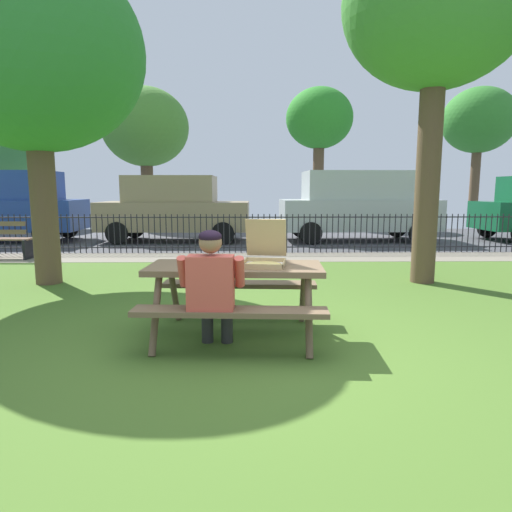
{
  "coord_description": "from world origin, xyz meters",
  "views": [
    {
      "loc": [
        -0.04,
        -4.08,
        1.55
      ],
      "look_at": [
        0.06,
        1.26,
        0.75
      ],
      "focal_mm": 31.3,
      "sensor_mm": 36.0,
      "label": 1
    }
  ],
  "objects_px": {
    "tree_by_fence": "(33,53)",
    "far_tree_center": "(319,121)",
    "far_tree_midleft": "(145,128)",
    "parked_car_right": "(358,204)",
    "far_tree_left": "(4,135)",
    "tree_near_table": "(437,5)",
    "parked_car_center": "(174,208)",
    "picnic_table_foreground": "(235,282)",
    "adult_at_table": "(212,286)",
    "pizza_box_open": "(264,256)",
    "parked_car_left": "(1,205)",
    "pizza_slice_on_table": "(225,263)",
    "far_tree_midright": "(479,122)"
  },
  "relations": [
    {
      "from": "far_tree_center",
      "to": "far_tree_midleft",
      "type": "bearing_deg",
      "value": 180.0
    },
    {
      "from": "picnic_table_foreground",
      "to": "tree_near_table",
      "type": "relative_size",
      "value": 0.33
    },
    {
      "from": "pizza_box_open",
      "to": "parked_car_right",
      "type": "xyz_separation_m",
      "value": [
        3.14,
        8.87,
        0.24
      ]
    },
    {
      "from": "parked_car_right",
      "to": "far_tree_center",
      "type": "height_order",
      "value": "far_tree_center"
    },
    {
      "from": "parked_car_center",
      "to": "far_tree_midleft",
      "type": "bearing_deg",
      "value": 109.51
    },
    {
      "from": "pizza_slice_on_table",
      "to": "pizza_box_open",
      "type": "bearing_deg",
      "value": -9.37
    },
    {
      "from": "tree_by_fence",
      "to": "far_tree_center",
      "type": "xyz_separation_m",
      "value": [
        6.33,
        11.93,
        0.76
      ]
    },
    {
      "from": "far_tree_midright",
      "to": "far_tree_center",
      "type": "bearing_deg",
      "value": -180.0
    },
    {
      "from": "picnic_table_foreground",
      "to": "tree_near_table",
      "type": "bearing_deg",
      "value": 42.06
    },
    {
      "from": "tree_by_fence",
      "to": "parked_car_left",
      "type": "bearing_deg",
      "value": 123.35
    },
    {
      "from": "adult_at_table",
      "to": "far_tree_midleft",
      "type": "bearing_deg",
      "value": 104.56
    },
    {
      "from": "tree_near_table",
      "to": "parked_car_center",
      "type": "xyz_separation_m",
      "value": [
        -5.15,
        6.1,
        -3.37
      ]
    },
    {
      "from": "tree_near_table",
      "to": "parked_car_left",
      "type": "bearing_deg",
      "value": 149.29
    },
    {
      "from": "tree_near_table",
      "to": "far_tree_center",
      "type": "relative_size",
      "value": 1.0
    },
    {
      "from": "parked_car_left",
      "to": "far_tree_center",
      "type": "relative_size",
      "value": 0.81
    },
    {
      "from": "parked_car_right",
      "to": "far_tree_left",
      "type": "distance_m",
      "value": 14.93
    },
    {
      "from": "tree_near_table",
      "to": "far_tree_left",
      "type": "height_order",
      "value": "tree_near_table"
    },
    {
      "from": "tree_near_table",
      "to": "far_tree_midright",
      "type": "bearing_deg",
      "value": 60.26
    },
    {
      "from": "parked_car_right",
      "to": "far_tree_midleft",
      "type": "relative_size",
      "value": 0.81
    },
    {
      "from": "tree_near_table",
      "to": "tree_by_fence",
      "type": "height_order",
      "value": "tree_near_table"
    },
    {
      "from": "tree_by_fence",
      "to": "tree_near_table",
      "type": "bearing_deg",
      "value": -0.2
    },
    {
      "from": "pizza_box_open",
      "to": "picnic_table_foreground",
      "type": "bearing_deg",
      "value": -179.39
    },
    {
      "from": "adult_at_table",
      "to": "tree_near_table",
      "type": "relative_size",
      "value": 0.21
    },
    {
      "from": "adult_at_table",
      "to": "parked_car_center",
      "type": "bearing_deg",
      "value": 101.34
    },
    {
      "from": "pizza_box_open",
      "to": "parked_car_left",
      "type": "bearing_deg",
      "value": 130.2
    },
    {
      "from": "pizza_box_open",
      "to": "tree_by_fence",
      "type": "relative_size",
      "value": 0.11
    },
    {
      "from": "tree_by_fence",
      "to": "far_tree_midright",
      "type": "height_order",
      "value": "far_tree_midright"
    },
    {
      "from": "tree_by_fence",
      "to": "adult_at_table",
      "type": "bearing_deg",
      "value": -47.71
    },
    {
      "from": "parked_car_left",
      "to": "parked_car_right",
      "type": "xyz_separation_m",
      "value": [
        10.63,
        -0.0,
        0.0
      ]
    },
    {
      "from": "parked_car_right",
      "to": "far_tree_left",
      "type": "relative_size",
      "value": 0.84
    },
    {
      "from": "pizza_box_open",
      "to": "parked_car_left",
      "type": "distance_m",
      "value": 11.61
    },
    {
      "from": "parked_car_center",
      "to": "parked_car_right",
      "type": "relative_size",
      "value": 0.96
    },
    {
      "from": "adult_at_table",
      "to": "parked_car_center",
      "type": "relative_size",
      "value": 0.27
    },
    {
      "from": "tree_by_fence",
      "to": "parked_car_center",
      "type": "xyz_separation_m",
      "value": [
        1.11,
        6.07,
        -2.64
      ]
    },
    {
      "from": "parked_car_center",
      "to": "far_tree_left",
      "type": "relative_size",
      "value": 0.8
    },
    {
      "from": "pizza_box_open",
      "to": "pizza_slice_on_table",
      "type": "relative_size",
      "value": 1.98
    },
    {
      "from": "pizza_box_open",
      "to": "far_tree_midleft",
      "type": "distance_m",
      "value": 15.71
    },
    {
      "from": "far_tree_center",
      "to": "pizza_box_open",
      "type": "bearing_deg",
      "value": -100.89
    },
    {
      "from": "parked_car_center",
      "to": "far_tree_center",
      "type": "xyz_separation_m",
      "value": [
        5.22,
        5.85,
        3.39
      ]
    },
    {
      "from": "adult_at_table",
      "to": "parked_car_center",
      "type": "distance_m",
      "value": 9.55
    },
    {
      "from": "picnic_table_foreground",
      "to": "pizza_slice_on_table",
      "type": "distance_m",
      "value": 0.22
    },
    {
      "from": "parked_car_left",
      "to": "far_tree_left",
      "type": "relative_size",
      "value": 0.84
    },
    {
      "from": "pizza_slice_on_table",
      "to": "tree_near_table",
      "type": "bearing_deg",
      "value": 40.35
    },
    {
      "from": "pizza_box_open",
      "to": "tree_near_table",
      "type": "xyz_separation_m",
      "value": [
        2.77,
        2.77,
        3.51
      ]
    },
    {
      "from": "tree_by_fence",
      "to": "parked_car_center",
      "type": "distance_m",
      "value": 6.71
    },
    {
      "from": "tree_near_table",
      "to": "parked_car_center",
      "type": "bearing_deg",
      "value": 130.21
    },
    {
      "from": "picnic_table_foreground",
      "to": "tree_near_table",
      "type": "xyz_separation_m",
      "value": [
        3.07,
        2.77,
        3.78
      ]
    },
    {
      "from": "pizza_box_open",
      "to": "far_tree_center",
      "type": "xyz_separation_m",
      "value": [
        2.83,
        14.72,
        3.54
      ]
    },
    {
      "from": "adult_at_table",
      "to": "far_tree_left",
      "type": "relative_size",
      "value": 0.22
    },
    {
      "from": "pizza_slice_on_table",
      "to": "far_tree_left",
      "type": "xyz_separation_m",
      "value": [
        -9.92,
        14.65,
        3.01
      ]
    }
  ]
}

